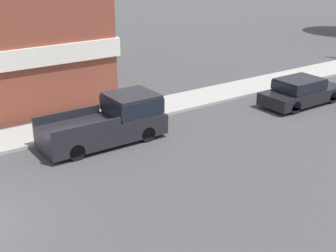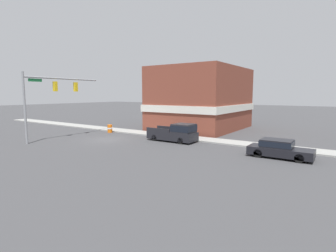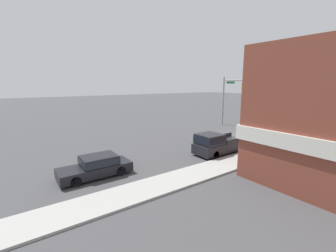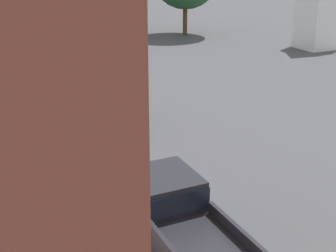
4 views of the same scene
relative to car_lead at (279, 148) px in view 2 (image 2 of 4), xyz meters
name	(u,v)px [view 2 (image 2 of 4)]	position (x,y,z in m)	size (l,w,h in m)	color
ground_plane	(107,140)	(2.00, -17.05, -0.74)	(200.00, 200.00, 0.00)	#424244
sidewalk_curb	(141,133)	(-3.70, -17.05, -0.67)	(2.40, 60.00, 0.14)	#9E9E99
near_signal_assembly	(51,91)	(5.26, -21.85, 4.47)	(9.00, 0.49, 7.08)	gray
car_lead	(279,148)	(0.00, 0.00, 0.00)	(1.86, 4.70, 1.41)	black
pickup_truck_parked	(176,133)	(-1.29, -10.26, 0.20)	(2.02, 5.23, 1.91)	black
construction_barrel	(110,129)	(-1.90, -20.74, -0.23)	(0.61, 0.61, 1.01)	orange
corner_brick_building	(201,100)	(-12.11, -13.01, 3.38)	(13.72, 10.76, 8.48)	brown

